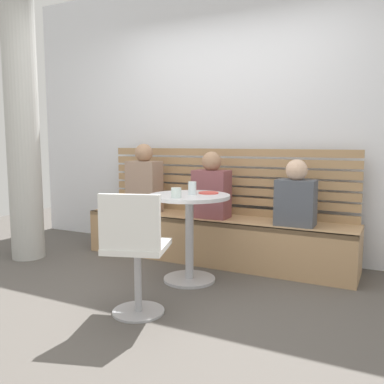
% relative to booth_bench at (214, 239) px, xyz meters
% --- Properties ---
extents(ground, '(8.00, 8.00, 0.00)m').
position_rel_booth_bench_xyz_m(ground, '(0.00, -1.20, -0.22)').
color(ground, '#514C47').
extents(back_wall, '(5.20, 0.10, 2.90)m').
position_rel_booth_bench_xyz_m(back_wall, '(0.00, 0.44, 1.23)').
color(back_wall, silver).
rests_on(back_wall, ground).
extents(concrete_pillar, '(0.32, 0.32, 2.80)m').
position_rel_booth_bench_xyz_m(concrete_pillar, '(-1.75, -0.75, 1.18)').
color(concrete_pillar, '#B2B2AD').
rests_on(concrete_pillar, ground).
extents(booth_bench, '(2.70, 0.52, 0.44)m').
position_rel_booth_bench_xyz_m(booth_bench, '(0.00, 0.00, 0.00)').
color(booth_bench, tan).
rests_on(booth_bench, ground).
extents(booth_backrest, '(2.65, 0.04, 0.67)m').
position_rel_booth_bench_xyz_m(booth_backrest, '(0.00, 0.24, 0.56)').
color(booth_backrest, '#A68157').
rests_on(booth_backrest, booth_bench).
extents(cafe_table, '(0.68, 0.68, 0.74)m').
position_rel_booth_bench_xyz_m(cafe_table, '(0.05, -0.64, 0.30)').
color(cafe_table, '#ADADB2').
rests_on(cafe_table, ground).
extents(white_chair, '(0.51, 0.51, 0.85)m').
position_rel_booth_bench_xyz_m(white_chair, '(0.06, -1.45, 0.24)').
color(white_chair, '#ADADB2').
rests_on(white_chair, ground).
extents(person_adult, '(0.34, 0.22, 0.72)m').
position_rel_booth_bench_xyz_m(person_adult, '(-0.80, -0.04, 0.54)').
color(person_adult, '#9E7F6B').
rests_on(person_adult, booth_bench).
extents(person_child_left, '(0.34, 0.22, 0.59)m').
position_rel_booth_bench_xyz_m(person_child_left, '(0.80, -0.04, 0.47)').
color(person_child_left, '#4C515B').
rests_on(person_child_left, booth_bench).
extents(person_child_middle, '(0.34, 0.22, 0.65)m').
position_rel_booth_bench_xyz_m(person_child_middle, '(-0.02, -0.03, 0.50)').
color(person_child_middle, brown).
rests_on(person_child_middle, booth_bench).
extents(cup_water_clear, '(0.07, 0.07, 0.11)m').
position_rel_booth_bench_xyz_m(cup_water_clear, '(0.07, -0.63, 0.57)').
color(cup_water_clear, white).
rests_on(cup_water_clear, cafe_table).
extents(cup_glass_short, '(0.08, 0.08, 0.08)m').
position_rel_booth_bench_xyz_m(cup_glass_short, '(0.05, -0.85, 0.56)').
color(cup_glass_short, silver).
rests_on(cup_glass_short, cafe_table).
extents(plate_small, '(0.17, 0.17, 0.01)m').
position_rel_booth_bench_xyz_m(plate_small, '(0.16, -0.50, 0.52)').
color(plate_small, '#DB4C42').
rests_on(plate_small, cafe_table).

